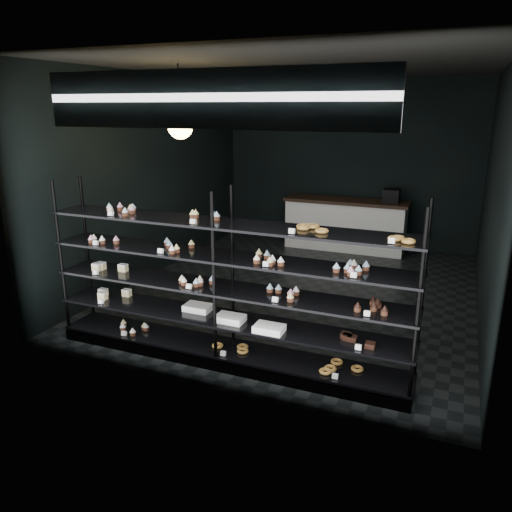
% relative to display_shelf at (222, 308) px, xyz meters
% --- Properties ---
extents(room, '(5.01, 6.01, 3.20)m').
position_rel_display_shelf_xyz_m(room, '(0.11, 2.45, 0.97)').
color(room, black).
rests_on(room, ground).
extents(display_shelf, '(4.00, 0.50, 1.91)m').
position_rel_display_shelf_xyz_m(display_shelf, '(0.00, 0.00, 0.00)').
color(display_shelf, black).
rests_on(display_shelf, room).
extents(signage, '(3.30, 0.05, 0.50)m').
position_rel_display_shelf_xyz_m(signage, '(0.11, -0.48, 2.12)').
color(signage, '#0B1B39').
rests_on(signage, room).
extents(pendant_lamp, '(0.30, 0.30, 0.88)m').
position_rel_display_shelf_xyz_m(pendant_lamp, '(-1.06, 1.06, 1.82)').
color(pendant_lamp, black).
rests_on(pendant_lamp, room).
extents(service_counter, '(2.35, 0.65, 1.23)m').
position_rel_display_shelf_xyz_m(service_counter, '(0.23, 4.95, -0.13)').
color(service_counter, silver).
rests_on(service_counter, room).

